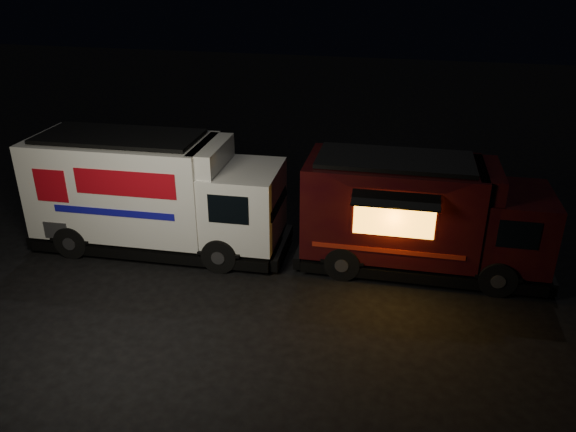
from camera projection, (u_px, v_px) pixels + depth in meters
The scene contains 3 objects.
ground at pixel (209, 281), 15.63m from camera, with size 80.00×80.00×0.00m, color black.
white_truck at pixel (158, 193), 16.82m from camera, with size 7.78×2.66×3.53m, color white, non-canonical shape.
red_truck at pixel (424, 215), 15.69m from camera, with size 7.02×2.58×3.27m, color #390D0A, non-canonical shape.
Camera 1 is at (5.29, -12.56, 8.16)m, focal length 35.00 mm.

